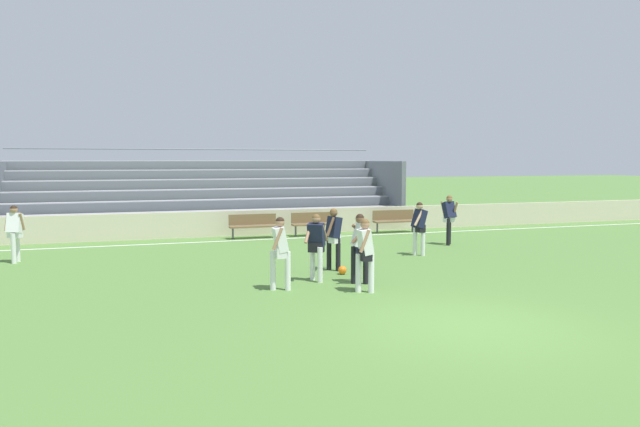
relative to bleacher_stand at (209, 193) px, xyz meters
The scene contains 16 objects.
ground_plane 17.31m from the bleacher_stand, 82.54° to the right, with size 160.00×160.00×0.00m, color #517A38.
field_line_sideline 5.33m from the bleacher_stand, 64.05° to the right, with size 44.00×0.12×0.01m, color white.
sideline_wall 4.08m from the bleacher_stand, 55.43° to the right, with size 48.00×0.16×0.98m, color beige.
bleacher_stand is the anchor object (origin of this frame).
bench_far_right 4.37m from the bleacher_stand, 75.53° to the right, with size 1.80×0.40×0.90m.
bench_near_bin 8.07m from the bleacher_stand, 30.98° to the right, with size 1.80×0.40×0.90m.
bench_far_left 5.48m from the bleacher_stand, 49.85° to the right, with size 1.80×0.40×0.90m.
player_dark_dropping_back 11.41m from the bleacher_stand, 81.28° to the right, with size 0.56×0.46×1.67m.
player_dark_on_ball 12.51m from the bleacher_stand, 86.07° to the right, with size 0.72×0.48×1.64m.
player_white_overlapping 14.08m from the bleacher_stand, 83.86° to the right, with size 0.42×0.45×1.65m.
player_white_trailing_run 9.78m from the bleacher_stand, 131.90° to the right, with size 0.55×0.45×1.65m.
player_white_deep_cover 13.19m from the bleacher_stand, 90.98° to the right, with size 0.47×0.44×1.67m.
player_dark_wide_right 10.96m from the bleacher_stand, 62.37° to the right, with size 0.56×0.47×1.65m.
player_white_challenging 13.21m from the bleacher_stand, 82.40° to the right, with size 0.57×0.47×1.68m.
player_dark_pressing_high 10.69m from the bleacher_stand, 48.06° to the right, with size 0.44×0.52×1.72m.
soccer_ball 12.06m from the bleacher_stand, 81.53° to the right, with size 0.22×0.22×0.22m, color orange.
Camera 1 is at (-5.84, -9.19, 2.97)m, focal length 33.98 mm.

